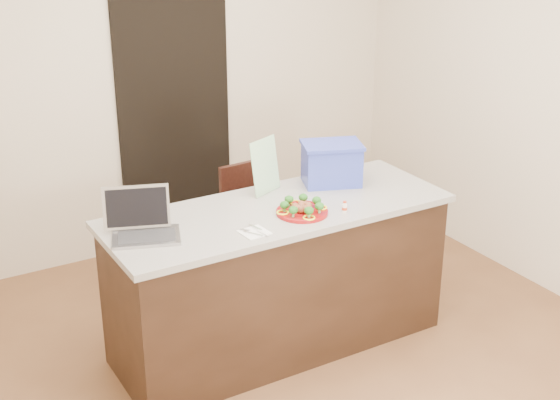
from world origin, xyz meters
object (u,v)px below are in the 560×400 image
plate (302,212)px  chair (250,216)px  napkin (254,232)px  blue_box (332,163)px  laptop (142,223)px  island (278,277)px  yogurt_bottle (345,208)px

plate → chair: 1.12m
plate → chair: (0.20, 1.00, -0.44)m
napkin → blue_box: (0.78, 0.41, 0.13)m
laptop → blue_box: 1.32m
plate → chair: plate is taller
island → chair: island is taller
plate → yogurt_bottle: 0.25m
laptop → blue_box: (1.31, 0.12, 0.06)m
chair → blue_box: bearing=-76.8°
plate → yogurt_bottle: size_ratio=4.62×
napkin → blue_box: 0.89m
plate → blue_box: 0.54m
napkin → island: bearing=39.5°
yogurt_bottle → laptop: 1.16m
island → napkin: size_ratio=14.30×
laptop → chair: size_ratio=0.49×
plate → chair: bearing=78.9°
island → chair: 0.90m
chair → plate: bearing=-105.6°
blue_box → island: bearing=-139.1°
napkin → laptop: bearing=151.2°
laptop → napkin: bearing=-8.3°
laptop → chair: laptop is taller
laptop → chair: bearing=56.9°
island → laptop: (-0.82, 0.05, 0.53)m
laptop → blue_box: blue_box is taller
island → chair: size_ratio=2.40×
plate → blue_box: size_ratio=0.69×
chair → island: bearing=-112.0°
island → yogurt_bottle: (0.30, -0.25, 0.48)m
plate → laptop: 0.92m
laptop → plate: bearing=8.0°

